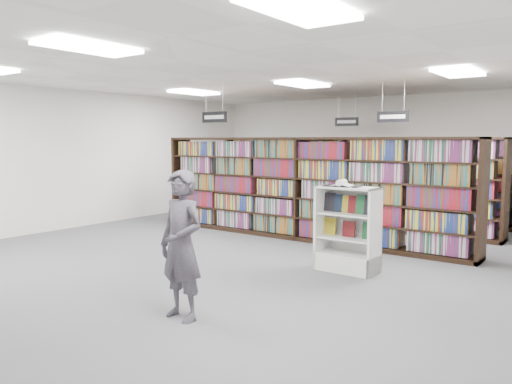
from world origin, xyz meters
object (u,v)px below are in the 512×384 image
Objects in this scene: endcap_display at (348,242)px; shopper at (181,245)px; bookshelf_row_near at (302,189)px; open_book at (342,184)px.

shopper reaches higher than endcap_display.
open_book is (1.80, -1.77, 0.31)m from bookshelf_row_near.
open_book is 3.10m from shopper.
bookshelf_row_near reaches higher than open_book.
open_book is at bearing -44.64° from bookshelf_row_near.
endcap_display is at bearing 83.46° from shopper.
endcap_display is at bearing -42.44° from bookshelf_row_near.
bookshelf_row_near is 5.27× the size of endcap_display.
bookshelf_row_near is at bearing 109.66° from shopper.
endcap_display is 2.20× the size of open_book.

